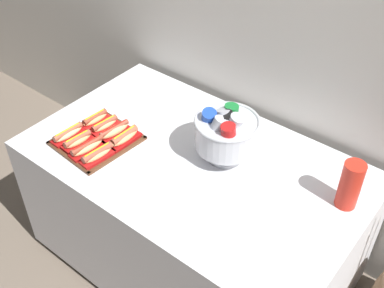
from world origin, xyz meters
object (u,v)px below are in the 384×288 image
(serving_tray, at_px, (97,141))
(hot_dog_0, at_px, (68,134))
(hot_dog_2, at_px, (87,148))
(hot_dog_7, at_px, (125,138))
(hot_dog_3, at_px, (98,155))
(hot_dog_5, at_px, (105,125))
(cup_stack, at_px, (350,185))
(buffet_table, at_px, (194,212))
(punch_bowl, at_px, (226,131))
(hot_dog_6, at_px, (114,131))
(hot_dog_4, at_px, (95,119))
(hot_dog_1, at_px, (78,141))

(serving_tray, bearing_deg, hot_dog_0, -147.85)
(hot_dog_2, height_order, hot_dog_7, hot_dog_7)
(hot_dog_3, bearing_deg, hot_dog_2, 175.90)
(hot_dog_3, distance_m, hot_dog_5, 0.22)
(hot_dog_7, bearing_deg, serving_tray, -147.85)
(hot_dog_2, distance_m, cup_stack, 1.18)
(buffet_table, distance_m, serving_tray, 0.61)
(hot_dog_7, height_order, punch_bowl, punch_bowl)
(hot_dog_0, bearing_deg, buffet_table, 25.11)
(punch_bowl, relative_size, cup_stack, 1.34)
(buffet_table, height_order, hot_dog_3, hot_dog_3)
(hot_dog_6, bearing_deg, hot_dog_7, -4.10)
(buffet_table, xyz_separation_m, hot_dog_0, (-0.57, -0.27, 0.40))
(punch_bowl, bearing_deg, hot_dog_4, -162.79)
(hot_dog_2, height_order, punch_bowl, punch_bowl)
(hot_dog_1, bearing_deg, serving_tray, 61.45)
(hot_dog_0, relative_size, hot_dog_7, 0.98)
(hot_dog_1, relative_size, hot_dog_2, 0.87)
(buffet_table, bearing_deg, serving_tray, -156.90)
(hot_dog_4, bearing_deg, punch_bowl, 17.21)
(hot_dog_1, height_order, hot_dog_7, hot_dog_7)
(hot_dog_6, bearing_deg, hot_dog_0, -136.38)
(hot_dog_4, distance_m, hot_dog_6, 0.15)
(hot_dog_3, bearing_deg, hot_dog_6, 110.34)
(hot_dog_1, relative_size, cup_stack, 0.73)
(hot_dog_5, bearing_deg, hot_dog_4, 175.90)
(buffet_table, xyz_separation_m, hot_dog_1, (-0.49, -0.27, 0.40))
(hot_dog_6, bearing_deg, hot_dog_2, -94.10)
(hot_dog_1, relative_size, hot_dog_3, 0.92)
(serving_tray, xyz_separation_m, hot_dog_5, (-0.03, 0.08, 0.03))
(hot_dog_4, bearing_deg, cup_stack, 12.73)
(cup_stack, bearing_deg, hot_dog_6, -165.05)
(buffet_table, relative_size, serving_tray, 4.17)
(hot_dog_0, bearing_deg, hot_dog_4, 85.90)
(buffet_table, xyz_separation_m, hot_dog_4, (-0.56, -0.10, 0.40))
(buffet_table, height_order, hot_dog_1, hot_dog_1)
(hot_dog_5, relative_size, punch_bowl, 0.54)
(hot_dog_1, bearing_deg, hot_dog_4, 110.34)
(buffet_table, distance_m, hot_dog_0, 0.74)
(serving_tray, relative_size, hot_dog_6, 2.11)
(buffet_table, distance_m, hot_dog_4, 0.69)
(hot_dog_4, distance_m, hot_dog_7, 0.23)
(hot_dog_2, relative_size, hot_dog_6, 1.03)
(hot_dog_6, height_order, punch_bowl, punch_bowl)
(hot_dog_3, bearing_deg, hot_dog_0, 175.90)
(buffet_table, height_order, cup_stack, cup_stack)
(buffet_table, xyz_separation_m, cup_stack, (0.67, 0.18, 0.47))
(hot_dog_3, height_order, hot_dog_6, hot_dog_6)
(hot_dog_3, distance_m, hot_dog_4, 0.28)
(hot_dog_4, relative_size, punch_bowl, 0.54)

